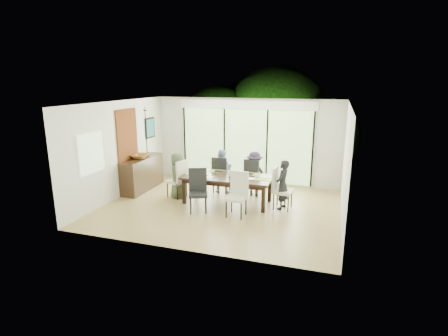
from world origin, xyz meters
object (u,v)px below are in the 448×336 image
(chair_left_end, at_px, (177,178))
(cup_b, at_px, (232,176))
(person_right_end, at_px, (282,185))
(laptop, at_px, (197,174))
(chair_right_end, at_px, (283,188))
(cup_a, at_px, (205,171))
(table_top, at_px, (227,177))
(cup_c, at_px, (257,176))
(chair_far_left, at_px, (221,174))
(chair_near_right, at_px, (236,195))
(person_left_end, at_px, (177,175))
(bowl, at_px, (139,156))
(chair_near_left, at_px, (198,191))
(vase, at_px, (230,174))
(chair_far_right, at_px, (254,177))
(person_far_left, at_px, (221,171))
(sideboard, at_px, (142,174))
(person_far_right, at_px, (254,174))

(chair_left_end, relative_size, cup_b, 11.00)
(person_right_end, bearing_deg, laptop, -73.92)
(chair_right_end, bearing_deg, cup_a, 91.09)
(table_top, height_order, person_right_end, person_right_end)
(chair_left_end, relative_size, cup_c, 8.87)
(chair_far_left, distance_m, chair_near_right, 1.96)
(person_right_end, bearing_deg, person_left_end, -76.38)
(bowl, bearing_deg, person_left_end, -10.40)
(chair_near_left, bearing_deg, vase, 36.45)
(chair_far_right, bearing_deg, chair_near_right, 100.52)
(chair_near_left, distance_m, person_right_end, 2.16)
(chair_far_right, height_order, laptop, chair_far_right)
(person_far_left, bearing_deg, sideboard, 7.57)
(chair_near_left, relative_size, vase, 9.17)
(cup_a, bearing_deg, chair_far_left, 70.35)
(chair_left_end, bearing_deg, chair_near_right, 84.24)
(cup_a, height_order, sideboard, sideboard)
(person_left_end, relative_size, person_right_end, 1.00)
(chair_far_left, distance_m, vase, 0.98)
(chair_left_end, height_order, chair_far_left, same)
(chair_near_left, height_order, cup_a, chair_near_left)
(cup_a, distance_m, sideboard, 2.14)
(person_far_right, bearing_deg, chair_far_left, -5.45)
(cup_a, bearing_deg, laptop, -120.96)
(table_top, relative_size, person_right_end, 1.86)
(chair_far_right, height_order, person_left_end, person_left_end)
(person_left_end, distance_m, sideboard, 1.38)
(chair_near_right, height_order, sideboard, chair_near_right)
(chair_near_right, distance_m, bowl, 3.53)
(table_top, relative_size, person_far_left, 1.86)
(table_top, distance_m, person_right_end, 1.48)
(chair_right_end, xyz_separation_m, cup_c, (-0.70, 0.10, 0.25))
(bowl, bearing_deg, chair_near_left, -25.76)
(chair_right_end, distance_m, person_far_left, 2.12)
(chair_left_end, height_order, person_right_end, person_right_end)
(chair_near_left, bearing_deg, person_far_left, 65.63)
(person_left_end, distance_m, cup_c, 2.29)
(table_top, height_order, sideboard, sideboard)
(chair_left_end, relative_size, cup_a, 8.87)
(chair_right_end, relative_size, sideboard, 0.63)
(chair_near_right, bearing_deg, person_left_end, 159.47)
(chair_near_left, distance_m, vase, 1.10)
(chair_far_left, relative_size, cup_c, 8.87)
(chair_near_left, bearing_deg, table_top, 37.43)
(chair_far_right, distance_m, person_right_end, 1.26)
(chair_near_left, distance_m, person_far_right, 2.00)
(chair_near_right, distance_m, cup_a, 1.59)
(person_right_end, xyz_separation_m, vase, (-1.43, 0.05, 0.16))
(vase, xyz_separation_m, laptop, (-0.90, -0.15, -0.05))
(sideboard, bearing_deg, chair_left_end, -14.73)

